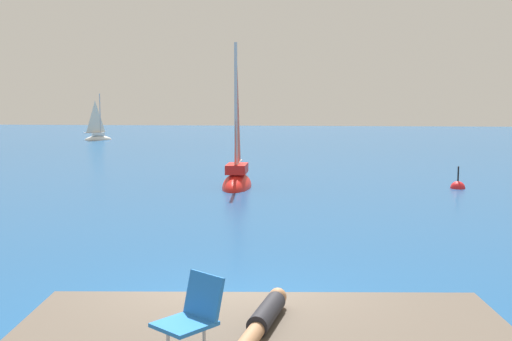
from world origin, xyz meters
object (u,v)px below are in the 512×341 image
sailboat_far (98,137)px  beach_chair (193,312)px  marker_buoy (458,188)px  person_sunbather (264,318)px  sailboat_near (237,179)px

sailboat_far → beach_chair: (18.57, -45.94, 0.92)m
beach_chair → marker_buoy: size_ratio=0.71×
beach_chair → person_sunbather: bearing=178.7°
person_sunbather → beach_chair: bearing=-29.0°
sailboat_near → beach_chair: 17.38m
sailboat_far → beach_chair: 49.56m
beach_chair → sailboat_far: bearing=-121.4°
sailboat_far → marker_buoy: bearing=-80.6°
sailboat_near → beach_chair: (1.99, -17.24, 0.83)m
beach_chair → marker_buoy: (6.48, 17.80, -1.16)m
sailboat_near → person_sunbather: sailboat_near is taller
sailboat_near → marker_buoy: sailboat_near is taller
person_sunbather → beach_chair: size_ratio=2.20×
sailboat_far → beach_chair: bearing=-100.2°
marker_buoy → sailboat_far: bearing=131.7°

